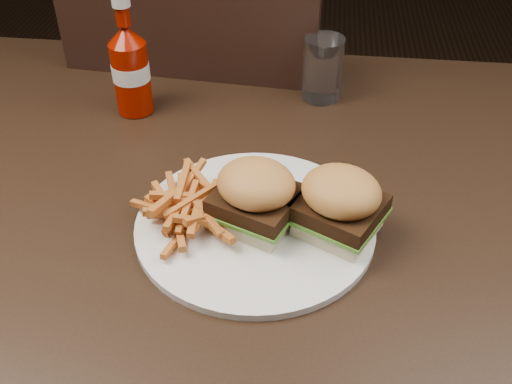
# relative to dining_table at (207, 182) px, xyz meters

# --- Properties ---
(dining_table) EXTENTS (1.20, 0.80, 0.04)m
(dining_table) POSITION_rel_dining_table_xyz_m (0.00, 0.00, 0.00)
(dining_table) COLOR black
(dining_table) RESTS_ON ground
(chair_far) EXTENTS (0.52, 0.52, 0.05)m
(chair_far) POSITION_rel_dining_table_xyz_m (-0.07, 0.50, -0.30)
(chair_far) COLOR black
(chair_far) RESTS_ON ground
(plate) EXTENTS (0.30, 0.30, 0.01)m
(plate) POSITION_rel_dining_table_xyz_m (0.08, -0.11, 0.03)
(plate) COLOR white
(plate) RESTS_ON dining_table
(sandwich_half_a) EXTENTS (0.11, 0.11, 0.02)m
(sandwich_half_a) POSITION_rel_dining_table_xyz_m (0.09, -0.11, 0.04)
(sandwich_half_a) COLOR #F8EEB8
(sandwich_half_a) RESTS_ON plate
(sandwich_half_b) EXTENTS (0.11, 0.11, 0.02)m
(sandwich_half_b) POSITION_rel_dining_table_xyz_m (0.19, -0.12, 0.04)
(sandwich_half_b) COLOR beige
(sandwich_half_b) RESTS_ON plate
(fries_pile) EXTENTS (0.13, 0.13, 0.05)m
(fries_pile) POSITION_rel_dining_table_xyz_m (0.01, -0.11, 0.05)
(fries_pile) COLOR #C27326
(fries_pile) RESTS_ON plate
(ketchup_bottle) EXTENTS (0.08, 0.08, 0.12)m
(ketchup_bottle) POSITION_rel_dining_table_xyz_m (-0.15, 0.15, 0.08)
(ketchup_bottle) COLOR #880E00
(ketchup_bottle) RESTS_ON dining_table
(tumbler) EXTENTS (0.09, 0.09, 0.10)m
(tumbler) POSITION_rel_dining_table_xyz_m (0.16, 0.23, 0.08)
(tumbler) COLOR white
(tumbler) RESTS_ON dining_table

